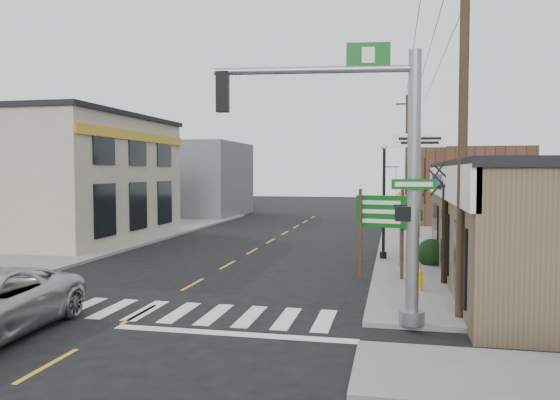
% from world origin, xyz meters
% --- Properties ---
extents(ground, '(140.00, 140.00, 0.00)m').
position_xyz_m(ground, '(0.00, 0.00, 0.00)').
color(ground, black).
rests_on(ground, ground).
extents(sidewalk_right, '(6.00, 38.00, 0.13)m').
position_xyz_m(sidewalk_right, '(9.00, 13.00, 0.07)').
color(sidewalk_right, slate).
rests_on(sidewalk_right, ground).
extents(sidewalk_left, '(6.00, 38.00, 0.13)m').
position_xyz_m(sidewalk_left, '(-9.00, 13.00, 0.07)').
color(sidewalk_left, slate).
rests_on(sidewalk_left, ground).
extents(center_line, '(0.12, 56.00, 0.01)m').
position_xyz_m(center_line, '(0.00, 8.00, 0.01)').
color(center_line, gold).
rests_on(center_line, ground).
extents(crosswalk, '(11.00, 2.20, 0.01)m').
position_xyz_m(crosswalk, '(0.00, 0.40, 0.01)').
color(crosswalk, silver).
rests_on(crosswalk, ground).
extents(left_building, '(12.00, 12.00, 6.80)m').
position_xyz_m(left_building, '(-13.00, 14.00, 3.40)').
color(left_building, '#B5AC96').
rests_on(left_building, ground).
extents(bldg_distant_right, '(8.00, 10.00, 5.60)m').
position_xyz_m(bldg_distant_right, '(12.00, 30.00, 2.80)').
color(bldg_distant_right, '#513425').
rests_on(bldg_distant_right, ground).
extents(bldg_distant_left, '(9.00, 10.00, 6.40)m').
position_xyz_m(bldg_distant_left, '(-11.00, 32.00, 3.20)').
color(bldg_distant_left, slate).
rests_on(bldg_distant_left, ground).
extents(traffic_signal_pole, '(5.42, 0.40, 6.86)m').
position_xyz_m(traffic_signal_pole, '(6.38, 0.09, 4.21)').
color(traffic_signal_pole, gray).
rests_on(traffic_signal_pole, sidewalk_right).
extents(guide_sign, '(1.79, 0.14, 3.14)m').
position_xyz_m(guide_sign, '(6.30, 5.78, 2.14)').
color(guide_sign, '#412F1E').
rests_on(guide_sign, sidewalk_right).
extents(fire_hydrant, '(0.21, 0.21, 0.65)m').
position_xyz_m(fire_hydrant, '(7.55, 4.11, 0.48)').
color(fire_hydrant, '#D59B00').
rests_on(fire_hydrant, sidewalk_right).
extents(ped_crossing_sign, '(1.17, 0.08, 3.02)m').
position_xyz_m(ped_crossing_sign, '(6.99, 8.31, 2.17)').
color(ped_crossing_sign, gray).
rests_on(ped_crossing_sign, sidewalk_right).
extents(lamp_post, '(0.64, 0.50, 4.95)m').
position_xyz_m(lamp_post, '(6.36, 10.29, 3.00)').
color(lamp_post, black).
rests_on(lamp_post, sidewalk_right).
extents(dance_center_sign, '(2.90, 0.18, 6.15)m').
position_xyz_m(dance_center_sign, '(8.11, 18.34, 4.82)').
color(dance_center_sign, gray).
rests_on(dance_center_sign, sidewalk_right).
extents(bare_tree, '(2.45, 2.45, 4.90)m').
position_xyz_m(bare_tree, '(8.41, 5.40, 3.98)').
color(bare_tree, black).
rests_on(bare_tree, sidewalk_right).
extents(shrub_front, '(1.32, 1.32, 0.99)m').
position_xyz_m(shrub_front, '(9.97, 2.27, 0.62)').
color(shrub_front, black).
rests_on(shrub_front, sidewalk_right).
extents(shrub_back, '(1.17, 1.17, 0.88)m').
position_xyz_m(shrub_back, '(8.24, 9.21, 0.57)').
color(shrub_back, black).
rests_on(shrub_back, sidewalk_right).
extents(utility_pole_near, '(1.61, 0.24, 9.24)m').
position_xyz_m(utility_pole_near, '(8.43, 1.03, 4.87)').
color(utility_pole_near, '#42301F').
rests_on(utility_pole_near, sidewalk_right).
extents(utility_pole_far, '(1.50, 0.22, 8.60)m').
position_xyz_m(utility_pole_far, '(7.50, 22.21, 4.54)').
color(utility_pole_far, '#42361E').
rests_on(utility_pole_far, sidewalk_right).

